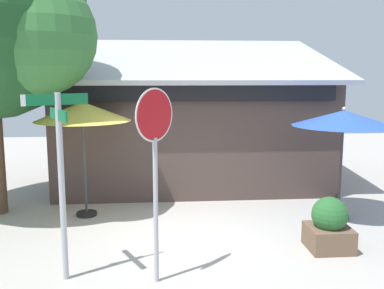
% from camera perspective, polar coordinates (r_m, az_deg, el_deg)
% --- Properties ---
extents(ground_plane, '(28.00, 28.00, 0.10)m').
position_cam_1_polar(ground_plane, '(8.69, -0.10, -12.10)').
color(ground_plane, '#ADA8A0').
extents(cafe_building, '(7.63, 4.96, 4.16)m').
position_cam_1_polar(cafe_building, '(12.73, -0.03, 2.43)').
color(cafe_building, '#473833').
rests_on(cafe_building, ground).
extents(street_sign_post, '(0.86, 0.80, 2.83)m').
position_cam_1_polar(street_sign_post, '(6.78, -16.54, -2.73)').
color(street_sign_post, '#A8AAB2').
rests_on(street_sign_post, ground).
extents(stop_sign, '(0.53, 0.58, 2.90)m').
position_cam_1_polar(stop_sign, '(6.39, -4.78, -0.60)').
color(stop_sign, '#A8AAB2').
rests_on(stop_sign, ground).
extents(patio_umbrella_mustard_left, '(2.04, 2.04, 2.57)m').
position_cam_1_polar(patio_umbrella_mustard_left, '(9.71, -13.86, 4.02)').
color(patio_umbrella_mustard_left, black).
rests_on(patio_umbrella_mustard_left, ground).
extents(patio_umbrella_royal_blue_center, '(2.12, 2.12, 2.41)m').
position_cam_1_polar(patio_umbrella_royal_blue_center, '(9.76, 18.89, 3.07)').
color(patio_umbrella_royal_blue_center, black).
rests_on(patio_umbrella_royal_blue_center, ground).
extents(sidewalk_planter, '(0.74, 0.74, 0.95)m').
position_cam_1_polar(sidewalk_planter, '(8.33, 17.21, -9.93)').
color(sidewalk_planter, brown).
rests_on(sidewalk_planter, ground).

